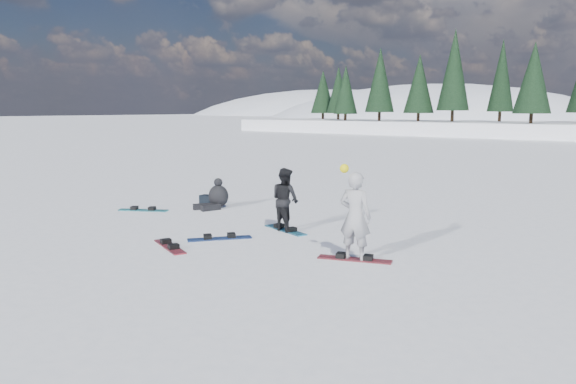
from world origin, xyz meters
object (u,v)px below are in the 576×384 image
object	(u,v)px
gear_bag	(207,200)
snowboard_loose_c	(143,210)
snowboard_loose_b	(170,247)
snowboarder_man	(285,199)
snowboarder_woman	(355,216)
seated_rider	(217,197)
snowboard_loose_a	(220,239)

from	to	relation	value
gear_bag	snowboard_loose_c	xyz separation A→B (m)	(-0.71, -1.98, -0.14)
snowboard_loose_c	snowboard_loose_b	bearing A→B (deg)	-60.22
snowboarder_man	gear_bag	world-z (taller)	snowboarder_man
snowboarder_woman	snowboard_loose_c	distance (m)	8.00
snowboarder_man	snowboard_loose_c	size ratio (longest dim) A/B	1.06
snowboarder_woman	gear_bag	world-z (taller)	snowboarder_woman
snowboarder_man	gear_bag	size ratio (longest dim) A/B	3.53
gear_bag	snowboard_loose_c	bearing A→B (deg)	-109.89
gear_bag	seated_rider	bearing A→B (deg)	-20.33
snowboarder_man	seated_rider	xyz separation A→B (m)	(-3.66, 1.26, -0.44)
snowboarder_woman	snowboard_loose_a	xyz separation A→B (m)	(-3.47, -0.36, -0.90)
seated_rider	snowboard_loose_a	world-z (taller)	seated_rider
snowboarder_woman	snowboard_loose_c	bearing A→B (deg)	-15.81
seated_rider	snowboard_loose_a	size ratio (longest dim) A/B	0.80
snowboarder_woman	snowboard_loose_c	world-z (taller)	snowboarder_woman
snowboarder_man	snowboard_loose_c	bearing A→B (deg)	18.13
snowboarder_woman	snowboard_loose_b	bearing A→B (deg)	13.35
snowboard_loose_b	snowboard_loose_c	bearing A→B (deg)	171.91
snowboard_loose_b	snowboard_loose_a	bearing A→B (deg)	98.21
snowboard_loose_a	snowboard_loose_b	world-z (taller)	same
snowboard_loose_a	snowboard_loose_c	bearing A→B (deg)	112.18
gear_bag	snowboard_loose_a	size ratio (longest dim) A/B	0.30
seated_rider	snowboard_loose_a	distance (m)	4.24
snowboarder_man	seated_rider	bearing A→B (deg)	-5.98
seated_rider	snowboard_loose_b	world-z (taller)	seated_rider
snowboarder_woman	snowboard_loose_b	size ratio (longest dim) A/B	1.31
seated_rider	gear_bag	size ratio (longest dim) A/B	2.67
gear_bag	snowboard_loose_c	distance (m)	2.11
snowboard_loose_c	seated_rider	bearing A→B (deg)	21.23
seated_rider	snowboard_loose_b	distance (m)	4.99
gear_bag	snowboarder_man	bearing A→B (deg)	-19.23
snowboard_loose_a	snowboard_loose_b	distance (m)	1.28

